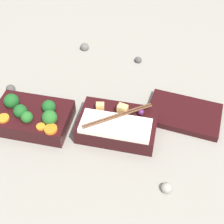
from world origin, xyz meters
name	(u,v)px	position (x,y,z in m)	size (l,w,h in m)	color
ground_plane	(75,130)	(0.00, 0.00, 0.00)	(3.00, 3.00, 0.00)	gray
bento_tray_vegetable	(32,117)	(-0.11, 0.00, 0.03)	(0.20, 0.13, 0.08)	black
bento_tray_rice	(117,125)	(0.11, 0.02, 0.03)	(0.20, 0.13, 0.07)	black
bento_lid	(184,114)	(0.28, 0.11, 0.01)	(0.20, 0.13, 0.02)	black
pebble_0	(138,60)	(0.12, 0.33, 0.01)	(0.02, 0.02, 0.02)	#474442
pebble_1	(85,47)	(-0.07, 0.36, 0.01)	(0.03, 0.03, 0.03)	#595651
pebble_2	(11,89)	(-0.23, 0.11, 0.01)	(0.03, 0.03, 0.03)	#474442
pebble_3	(166,188)	(0.26, -0.13, 0.01)	(0.03, 0.03, 0.03)	gray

